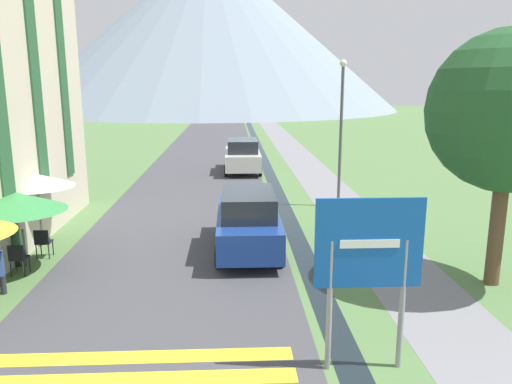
{
  "coord_description": "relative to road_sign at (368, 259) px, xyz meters",
  "views": [
    {
      "loc": [
        -0.85,
        -3.64,
        4.89
      ],
      "look_at": [
        -0.18,
        10.0,
        1.87
      ],
      "focal_mm": 35.0,
      "sensor_mm": 36.0,
      "label": 1
    }
  ],
  "objects": [
    {
      "name": "cafe_umbrella_rear_white",
      "position": [
        -8.12,
        7.27,
        -0.02
      ],
      "size": [
        2.17,
        2.17,
        2.19
      ],
      "color": "#B7B2A8",
      "rests_on": "ground_plane"
    },
    {
      "name": "crosswalk_marking",
      "position": [
        -3.91,
        -0.18,
        -2.0
      ],
      "size": [
        5.44,
        1.84,
        0.01
      ],
      "color": "yellow",
      "rests_on": "ground_plane"
    },
    {
      "name": "cafe_chair_middle",
      "position": [
        -7.76,
        4.63,
        -1.5
      ],
      "size": [
        0.4,
        0.4,
        0.85
      ],
      "rotation": [
        0.0,
        0.0,
        -0.23
      ],
      "color": "black",
      "rests_on": "ground_plane"
    },
    {
      "name": "parked_car_far",
      "position": [
        -1.66,
        19.61,
        -1.1
      ],
      "size": [
        1.98,
        4.58,
        1.82
      ],
      "color": "silver",
      "rests_on": "ground_plane"
    },
    {
      "name": "road_sign",
      "position": [
        0.0,
        0.0,
        0.0
      ],
      "size": [
        1.82,
        0.11,
        3.06
      ],
      "color": "gray",
      "rests_on": "ground_plane"
    },
    {
      "name": "cafe_chair_far_left",
      "position": [
        -7.61,
        5.94,
        -1.5
      ],
      "size": [
        0.4,
        0.4,
        0.85
      ],
      "rotation": [
        0.0,
        0.0,
        -0.17
      ],
      "color": "black",
      "rests_on": "ground_plane"
    },
    {
      "name": "ground_plane",
      "position": [
        -1.41,
        15.88,
        -2.01
      ],
      "size": [
        160.0,
        160.0,
        0.0
      ],
      "primitive_type": "plane",
      "color": "#517542"
    },
    {
      "name": "drainage_channel",
      "position": [
        -0.21,
        25.88,
        -2.01
      ],
      "size": [
        0.6,
        60.0,
        0.0
      ],
      "color": "black",
      "rests_on": "ground_plane"
    },
    {
      "name": "parked_car_near",
      "position": [
        -1.81,
        6.34,
        -1.1
      ],
      "size": [
        1.87,
        4.56,
        1.82
      ],
      "color": "navy",
      "rests_on": "ground_plane"
    },
    {
      "name": "tree_by_path",
      "position": [
        4.15,
        3.55,
        2.21
      ],
      "size": [
        3.78,
        3.78,
        6.13
      ],
      "color": "brown",
      "rests_on": "ground_plane"
    },
    {
      "name": "cafe_umbrella_middle_green",
      "position": [
        -7.76,
        4.9,
        -0.11
      ],
      "size": [
        2.46,
        2.46,
        2.14
      ],
      "color": "#B7B2A8",
      "rests_on": "ground_plane"
    },
    {
      "name": "footpath",
      "position": [
        2.19,
        25.88,
        -2.01
      ],
      "size": [
        2.2,
        60.0,
        0.01
      ],
      "color": "slate",
      "rests_on": "ground_plane"
    },
    {
      "name": "streetlamp",
      "position": [
        2.01,
        11.58,
        1.34
      ],
      "size": [
        0.28,
        0.28,
        5.72
      ],
      "color": "#515156",
      "rests_on": "ground_plane"
    },
    {
      "name": "person_seated_far",
      "position": [
        -8.02,
        5.33,
        -1.34
      ],
      "size": [
        0.32,
        0.32,
        1.21
      ],
      "color": "#282833",
      "rests_on": "ground_plane"
    },
    {
      "name": "road",
      "position": [
        -3.91,
        25.88,
        -2.01
      ],
      "size": [
        6.4,
        60.0,
        0.01
      ],
      "color": "#424247",
      "rests_on": "ground_plane"
    },
    {
      "name": "mountain_distant",
      "position": [
        -6.15,
        86.33,
        12.28
      ],
      "size": [
        67.12,
        67.12,
        28.58
      ],
      "color": "gray",
      "rests_on": "ground_plane"
    }
  ]
}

